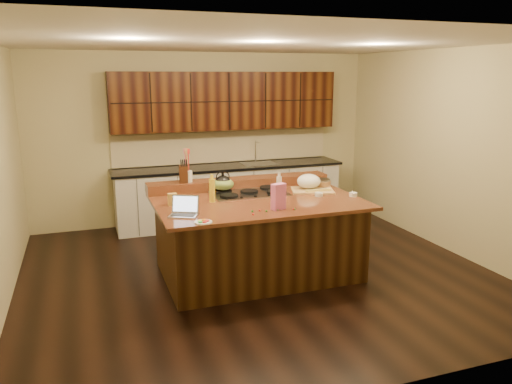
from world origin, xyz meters
name	(u,v)px	position (x,y,z in m)	size (l,w,h in m)	color
room	(257,164)	(0.00, 0.00, 1.35)	(5.52, 5.02, 2.72)	black
island	(257,236)	(0.00, 0.00, 0.46)	(2.40, 1.60, 0.92)	black
back_ledge	(240,183)	(0.00, 0.70, 0.98)	(2.40, 0.30, 0.12)	black
cooktop	(249,193)	(0.00, 0.30, 0.94)	(0.92, 0.52, 0.05)	gray
back_counter	(229,162)	(0.30, 2.23, 0.98)	(3.70, 0.66, 2.40)	silver
kettle	(223,183)	(-0.30, 0.43, 1.06)	(0.20, 0.20, 0.18)	black
green_bowl	(223,184)	(-0.30, 0.43, 1.04)	(0.27, 0.27, 0.15)	olive
laptop	(184,210)	(-0.95, -0.37, 0.97)	(0.36, 0.33, 0.20)	#B7B7BC
oil_bottle	(212,190)	(-0.53, 0.07, 1.06)	(0.07, 0.07, 0.27)	yellow
vinegar_bottle	(279,187)	(0.29, 0.03, 1.04)	(0.06, 0.06, 0.25)	silver
wooden_tray	(310,183)	(0.78, 0.22, 1.01)	(0.61, 0.52, 0.21)	tan
ramekin_a	(319,194)	(0.76, -0.09, 0.94)	(0.10, 0.10, 0.04)	white
ramekin_b	(353,194)	(1.15, -0.23, 0.94)	(0.10, 0.10, 0.04)	white
ramekin_c	(314,185)	(0.92, 0.38, 0.94)	(0.10, 0.10, 0.04)	white
strainer_bowl	(321,184)	(1.01, 0.34, 0.97)	(0.24, 0.24, 0.09)	#996B3F
kitchen_timer	(353,193)	(1.16, -0.20, 0.96)	(0.08, 0.08, 0.07)	silver
pink_bag	(278,197)	(0.07, -0.49, 1.06)	(0.15, 0.08, 0.29)	pink
candy_plate	(203,222)	(-0.82, -0.71, 0.93)	(0.18, 0.18, 0.01)	white
package_box	(172,199)	(-0.99, 0.07, 0.99)	(0.10, 0.07, 0.14)	#BC9742
utensil_crock	(188,176)	(-0.68, 0.70, 1.11)	(0.12, 0.12, 0.14)	white
knife_block	(183,174)	(-0.73, 0.70, 1.15)	(0.11, 0.17, 0.21)	black
gumdrop_0	(278,208)	(0.06, -0.49, 0.93)	(0.02, 0.02, 0.02)	red
gumdrop_1	(283,208)	(0.12, -0.50, 0.93)	(0.02, 0.02, 0.02)	#198C26
gumdrop_2	(294,209)	(0.22, -0.57, 0.93)	(0.02, 0.02, 0.02)	red
gumdrop_3	(252,211)	(-0.23, -0.49, 0.93)	(0.02, 0.02, 0.02)	#198C26
gumdrop_4	(274,210)	(0.01, -0.51, 0.93)	(0.02, 0.02, 0.02)	red
gumdrop_5	(273,208)	(0.03, -0.43, 0.93)	(0.02, 0.02, 0.02)	#198C26
gumdrop_6	(260,210)	(-0.15, -0.50, 0.93)	(0.02, 0.02, 0.02)	red
gumdrop_7	(277,210)	(0.04, -0.54, 0.93)	(0.02, 0.02, 0.02)	#198C26
gumdrop_8	(279,209)	(0.06, -0.53, 0.93)	(0.02, 0.02, 0.02)	red
gumdrop_9	(295,209)	(0.23, -0.57, 0.93)	(0.02, 0.02, 0.02)	#198C26
gumdrop_10	(284,207)	(0.14, -0.47, 0.93)	(0.02, 0.02, 0.02)	red
gumdrop_11	(266,211)	(-0.09, -0.54, 0.93)	(0.02, 0.02, 0.02)	#198C26
gumdrop_12	(253,214)	(-0.26, -0.61, 0.93)	(0.02, 0.02, 0.02)	red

